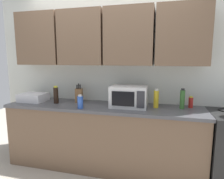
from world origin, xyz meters
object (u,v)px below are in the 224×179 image
(dish_rack, at_px, (33,97))
(bottle_yellow_mustard, at_px, (156,99))
(knife_block, at_px, (79,95))
(bottle_green_oil, at_px, (182,99))
(microwave, at_px, (129,96))
(bottle_blue_cleaner, at_px, (80,102))
(bottle_red_sauce, at_px, (191,102))
(bottle_soy_dark, at_px, (56,95))

(dish_rack, bearing_deg, bottle_yellow_mustard, 1.90)
(knife_block, xyz_separation_m, bottle_green_oil, (1.45, -0.03, 0.02))
(microwave, distance_m, knife_block, 0.77)
(microwave, relative_size, knife_block, 1.72)
(microwave, relative_size, dish_rack, 1.26)
(microwave, distance_m, bottle_yellow_mustard, 0.36)
(bottle_yellow_mustard, height_order, bottle_green_oil, bottle_green_oil)
(knife_block, relative_size, bottle_yellow_mustard, 1.11)
(microwave, height_order, dish_rack, microwave)
(knife_block, height_order, bottle_blue_cleaner, knife_block)
(bottle_yellow_mustard, distance_m, bottle_blue_cleaner, 0.99)
(knife_block, distance_m, bottle_red_sauce, 1.56)
(bottle_yellow_mustard, relative_size, bottle_red_sauce, 1.66)
(bottle_red_sauce, relative_size, bottle_green_oil, 0.58)
(bottle_blue_cleaner, bearing_deg, bottle_soy_dark, 158.10)
(bottle_green_oil, relative_size, bottle_soy_dark, 1.04)
(bottle_red_sauce, xyz_separation_m, bottle_soy_dark, (-1.85, -0.21, 0.05))
(bottle_yellow_mustard, distance_m, bottle_red_sauce, 0.46)
(dish_rack, bearing_deg, bottle_soy_dark, -5.69)
(bottle_blue_cleaner, distance_m, bottle_soy_dark, 0.49)
(knife_block, relative_size, bottle_green_oil, 1.06)
(knife_block, relative_size, bottle_soy_dark, 1.10)
(bottle_green_oil, bearing_deg, knife_block, 178.65)
(microwave, distance_m, bottle_green_oil, 0.68)
(bottle_blue_cleaner, bearing_deg, microwave, 23.11)
(dish_rack, bearing_deg, bottle_green_oil, 2.39)
(bottle_yellow_mustard, height_order, bottle_blue_cleaner, bottle_yellow_mustard)
(microwave, bearing_deg, dish_rack, -178.80)
(bottle_soy_dark, bearing_deg, bottle_yellow_mustard, 4.12)
(knife_block, height_order, bottle_soy_dark, knife_block)
(knife_block, distance_m, bottle_yellow_mustard, 1.12)
(dish_rack, distance_m, bottle_soy_dark, 0.42)
(microwave, xyz_separation_m, bottle_green_oil, (0.68, 0.06, -0.01))
(bottle_yellow_mustard, xyz_separation_m, bottle_red_sauce, (0.44, 0.11, -0.05))
(microwave, height_order, bottle_soy_dark, microwave)
(dish_rack, distance_m, bottle_blue_cleaner, 0.89)
(microwave, distance_m, bottle_red_sauce, 0.81)
(dish_rack, relative_size, bottle_blue_cleaner, 2.13)
(knife_block, xyz_separation_m, bottle_soy_dark, (-0.29, -0.16, 0.02))
(microwave, xyz_separation_m, knife_block, (-0.77, 0.09, -0.04))
(dish_rack, distance_m, bottle_yellow_mustard, 1.82)
(bottle_yellow_mustard, height_order, bottle_red_sauce, bottle_yellow_mustard)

